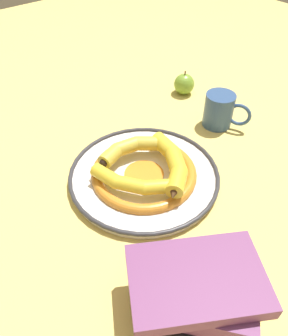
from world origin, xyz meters
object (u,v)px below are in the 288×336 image
object	(u,v)px
decorative_bowl	(144,174)
apple	(184,84)
banana_c	(173,164)
book_stack	(198,291)
banana_a	(130,148)
banana_b	(130,182)
coffee_mug	(220,110)

from	to	relation	value
decorative_bowl	apple	distance (m)	0.41
banana_c	apple	size ratio (longest dim) A/B	2.46
book_stack	apple	world-z (taller)	book_stack
banana_c	book_stack	size ratio (longest dim) A/B	0.77
banana_a	banana_b	bearing A→B (deg)	62.93
apple	banana_a	bearing A→B (deg)	-65.88
apple	banana_b	bearing A→B (deg)	-59.71
banana_a	banana_c	world-z (taller)	banana_c
decorative_bowl	banana_b	size ratio (longest dim) A/B	1.97
banana_b	banana_a	bearing A→B (deg)	107.89
banana_a	banana_c	bearing A→B (deg)	121.55
banana_b	apple	bearing A→B (deg)	86.86
banana_c	book_stack	xyz separation A→B (m)	(0.24, -0.18, 0.00)
banana_a	book_stack	bearing A→B (deg)	79.87
decorative_bowl	banana_b	world-z (taller)	banana_b
banana_b	apple	size ratio (longest dim) A/B	2.33
banana_a	banana_c	size ratio (longest dim) A/B	0.91
coffee_mug	apple	distance (m)	0.19
banana_a	book_stack	xyz separation A→B (m)	(0.35, -0.14, 0.00)
banana_c	coffee_mug	world-z (taller)	coffee_mug
banana_a	apple	xyz separation A→B (m)	(-0.15, 0.34, -0.02)
coffee_mug	apple	size ratio (longest dim) A/B	1.65
decorative_bowl	banana_a	xyz separation A→B (m)	(-0.06, 0.01, 0.04)
decorative_bowl	banana_b	distance (m)	0.07
banana_b	book_stack	distance (m)	0.27
decorative_bowl	coffee_mug	distance (m)	0.30
banana_b	banana_c	xyz separation A→B (m)	(0.02, 0.11, 0.00)
banana_a	banana_b	size ratio (longest dim) A/B	0.96
decorative_bowl	coffee_mug	size ratio (longest dim) A/B	2.78
banana_b	banana_c	distance (m)	0.11
banana_a	banana_b	xyz separation A→B (m)	(0.09, -0.07, -0.00)
banana_a	book_stack	size ratio (longest dim) A/B	0.70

